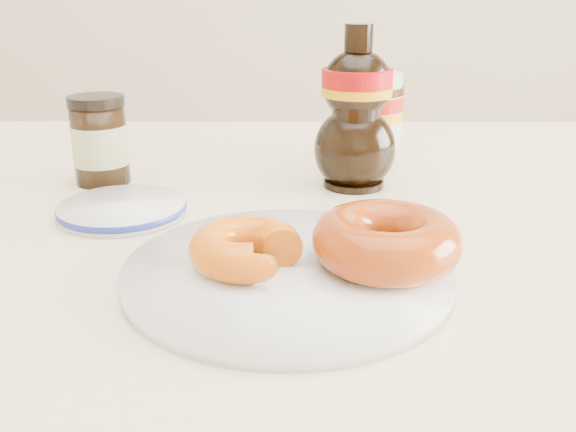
{
  "coord_description": "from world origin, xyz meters",
  "views": [
    {
      "loc": [
        -0.04,
        -0.51,
        0.97
      ],
      "look_at": [
        -0.04,
        0.0,
        0.79
      ],
      "focal_mm": 40.0,
      "sensor_mm": 36.0,
      "label": 1
    }
  ],
  "objects_px": {
    "syrup_bottle": "(356,108)",
    "dark_jar": "(100,141)",
    "dining_table": "(325,289)",
    "blue_rim_saucer": "(122,209)",
    "donut_whole": "(386,241)",
    "donut_bitten": "(246,248)",
    "plate": "(288,272)",
    "nutella_jar": "(369,115)"
  },
  "relations": [
    {
      "from": "donut_bitten",
      "to": "nutella_jar",
      "type": "xyz_separation_m",
      "value": [
        0.13,
        0.34,
        0.03
      ]
    },
    {
      "from": "dining_table",
      "to": "blue_rim_saucer",
      "type": "xyz_separation_m",
      "value": [
        -0.21,
        -0.0,
        0.09
      ]
    },
    {
      "from": "plate",
      "to": "nutella_jar",
      "type": "distance_m",
      "value": 0.36
    },
    {
      "from": "plate",
      "to": "syrup_bottle",
      "type": "relative_size",
      "value": 1.44
    },
    {
      "from": "donut_whole",
      "to": "dining_table",
      "type": "bearing_deg",
      "value": 104.03
    },
    {
      "from": "donut_bitten",
      "to": "blue_rim_saucer",
      "type": "height_order",
      "value": "donut_bitten"
    },
    {
      "from": "syrup_bottle",
      "to": "donut_whole",
      "type": "bearing_deg",
      "value": -89.43
    },
    {
      "from": "nutella_jar",
      "to": "syrup_bottle",
      "type": "relative_size",
      "value": 0.65
    },
    {
      "from": "donut_bitten",
      "to": "blue_rim_saucer",
      "type": "bearing_deg",
      "value": 128.27
    },
    {
      "from": "donut_bitten",
      "to": "syrup_bottle",
      "type": "distance_m",
      "value": 0.28
    },
    {
      "from": "dining_table",
      "to": "plate",
      "type": "relative_size",
      "value": 5.43
    },
    {
      "from": "plate",
      "to": "blue_rim_saucer",
      "type": "height_order",
      "value": "same"
    },
    {
      "from": "dining_table",
      "to": "plate",
      "type": "distance_m",
      "value": 0.18
    },
    {
      "from": "syrup_bottle",
      "to": "dark_jar",
      "type": "relative_size",
      "value": 1.78
    },
    {
      "from": "syrup_bottle",
      "to": "blue_rim_saucer",
      "type": "relative_size",
      "value": 1.39
    },
    {
      "from": "nutella_jar",
      "to": "dark_jar",
      "type": "distance_m",
      "value": 0.33
    },
    {
      "from": "syrup_bottle",
      "to": "blue_rim_saucer",
      "type": "xyz_separation_m",
      "value": [
        -0.24,
        -0.1,
        -0.08
      ]
    },
    {
      "from": "nutella_jar",
      "to": "syrup_bottle",
      "type": "bearing_deg",
      "value": -105.69
    },
    {
      "from": "nutella_jar",
      "to": "dark_jar",
      "type": "relative_size",
      "value": 1.15
    },
    {
      "from": "dark_jar",
      "to": "blue_rim_saucer",
      "type": "height_order",
      "value": "dark_jar"
    },
    {
      "from": "plate",
      "to": "blue_rim_saucer",
      "type": "relative_size",
      "value": 2.01
    },
    {
      "from": "syrup_bottle",
      "to": "blue_rim_saucer",
      "type": "bearing_deg",
      "value": -157.41
    },
    {
      "from": "donut_whole",
      "to": "blue_rim_saucer",
      "type": "xyz_separation_m",
      "value": [
        -0.24,
        0.15,
        -0.03
      ]
    },
    {
      "from": "plate",
      "to": "donut_whole",
      "type": "relative_size",
      "value": 2.24
    },
    {
      "from": "blue_rim_saucer",
      "to": "donut_bitten",
      "type": "bearing_deg",
      "value": -47.92
    },
    {
      "from": "nutella_jar",
      "to": "dining_table",
      "type": "bearing_deg",
      "value": -107.92
    },
    {
      "from": "dining_table",
      "to": "donut_whole",
      "type": "xyz_separation_m",
      "value": [
        0.04,
        -0.15,
        0.12
      ]
    },
    {
      "from": "donut_bitten",
      "to": "syrup_bottle",
      "type": "relative_size",
      "value": 0.49
    },
    {
      "from": "plate",
      "to": "syrup_bottle",
      "type": "distance_m",
      "value": 0.27
    },
    {
      "from": "dining_table",
      "to": "donut_bitten",
      "type": "relative_size",
      "value": 15.82
    },
    {
      "from": "blue_rim_saucer",
      "to": "plate",
      "type": "bearing_deg",
      "value": -41.17
    },
    {
      "from": "dining_table",
      "to": "blue_rim_saucer",
      "type": "height_order",
      "value": "blue_rim_saucer"
    },
    {
      "from": "blue_rim_saucer",
      "to": "dark_jar",
      "type": "bearing_deg",
      "value": 114.06
    },
    {
      "from": "syrup_bottle",
      "to": "dark_jar",
      "type": "distance_m",
      "value": 0.29
    },
    {
      "from": "dining_table",
      "to": "blue_rim_saucer",
      "type": "relative_size",
      "value": 10.91
    },
    {
      "from": "donut_bitten",
      "to": "syrup_bottle",
      "type": "xyz_separation_m",
      "value": [
        0.11,
        0.25,
        0.06
      ]
    },
    {
      "from": "dining_table",
      "to": "plate",
      "type": "xyz_separation_m",
      "value": [
        -0.04,
        -0.15,
        0.09
      ]
    },
    {
      "from": "dining_table",
      "to": "dark_jar",
      "type": "relative_size",
      "value": 13.9
    },
    {
      "from": "dining_table",
      "to": "donut_whole",
      "type": "relative_size",
      "value": 12.15
    },
    {
      "from": "dark_jar",
      "to": "donut_whole",
      "type": "bearing_deg",
      "value": -41.29
    },
    {
      "from": "plate",
      "to": "dark_jar",
      "type": "xyz_separation_m",
      "value": [
        -0.22,
        0.26,
        0.04
      ]
    },
    {
      "from": "plate",
      "to": "donut_whole",
      "type": "distance_m",
      "value": 0.08
    }
  ]
}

